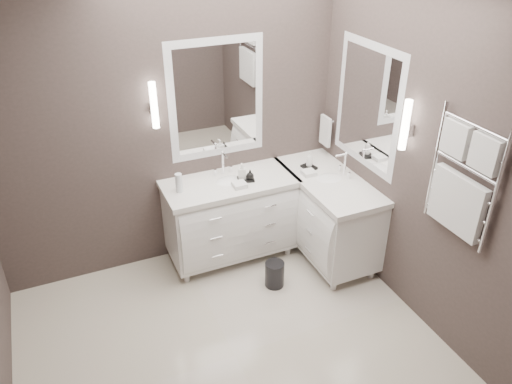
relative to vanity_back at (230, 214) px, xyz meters
name	(u,v)px	position (x,y,z in m)	size (l,w,h in m)	color
floor	(235,356)	(-0.45, -1.23, -0.49)	(3.20, 3.00, 0.01)	beige
wall_back	(169,127)	(-0.45, 0.28, 0.86)	(3.20, 0.01, 2.70)	#413634
wall_right	(427,164)	(1.15, -1.23, 0.86)	(0.01, 3.00, 2.70)	#413634
vanity_back	(230,214)	(0.00, 0.00, 0.00)	(1.24, 0.59, 0.97)	white
vanity_right	(327,211)	(0.88, -0.33, 0.00)	(0.59, 1.24, 0.97)	white
mirror_back	(217,99)	(0.00, 0.26, 1.06)	(0.90, 0.02, 1.10)	white
mirror_right	(367,106)	(1.14, -0.43, 1.06)	(0.02, 0.90, 1.10)	white
sconce_back	(154,106)	(-0.58, 0.20, 1.11)	(0.06, 0.06, 0.40)	white
sconce_right	(405,126)	(1.08, -1.01, 1.11)	(0.06, 0.06, 0.40)	white
towel_bar_corner	(325,130)	(1.09, 0.13, 0.63)	(0.03, 0.22, 0.30)	white
towel_ladder	(461,184)	(1.10, -1.63, 0.91)	(0.06, 0.58, 0.90)	white
waste_bin	(275,274)	(0.20, -0.59, -0.36)	(0.18, 0.18, 0.25)	black
amenity_tray_back	(246,179)	(0.14, -0.05, 0.38)	(0.15, 0.11, 0.02)	black
amenity_tray_right	(309,167)	(0.80, -0.07, 0.38)	(0.11, 0.14, 0.02)	black
water_bottle	(179,183)	(-0.48, -0.01, 0.45)	(0.06, 0.06, 0.18)	silver
soap_bottle_a	(242,171)	(0.11, -0.03, 0.46)	(0.07, 0.07, 0.15)	white
soap_bottle_b	(250,175)	(0.17, -0.08, 0.43)	(0.07, 0.07, 0.09)	black
soap_bottle_c	(309,159)	(0.80, -0.07, 0.46)	(0.06, 0.06, 0.15)	white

